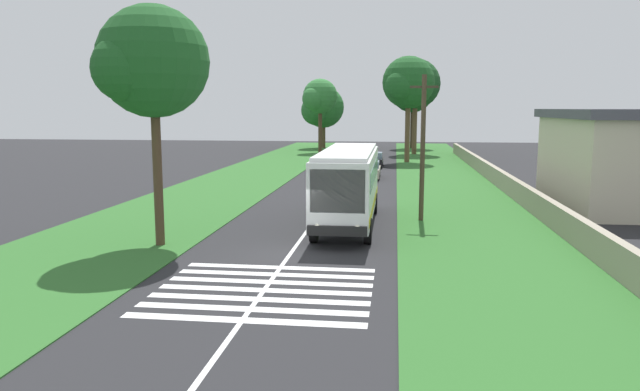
{
  "coord_description": "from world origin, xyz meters",
  "views": [
    {
      "loc": [
        -22.27,
        -4.03,
        5.7
      ],
      "look_at": [
        5.25,
        -0.54,
        1.6
      ],
      "focal_mm": 33.27,
      "sensor_mm": 36.0,
      "label": 1
    }
  ],
  "objects": [
    {
      "name": "ground",
      "position": [
        0.0,
        0.0,
        0.0
      ],
      "size": [
        160.0,
        160.0,
        0.0
      ],
      "primitive_type": "plane",
      "color": "#262628"
    },
    {
      "name": "grass_verge_left",
      "position": [
        15.0,
        8.2,
        0.02
      ],
      "size": [
        120.0,
        8.0,
        0.04
      ],
      "primitive_type": "cube",
      "color": "#2D6628",
      "rests_on": "ground"
    },
    {
      "name": "grass_verge_right",
      "position": [
        15.0,
        -8.2,
        0.02
      ],
      "size": [
        120.0,
        8.0,
        0.04
      ],
      "primitive_type": "cube",
      "color": "#2D6628",
      "rests_on": "ground"
    },
    {
      "name": "centre_line",
      "position": [
        15.0,
        0.0,
        0.0
      ],
      "size": [
        110.0,
        0.16,
        0.01
      ],
      "primitive_type": "cube",
      "color": "silver",
      "rests_on": "ground"
    },
    {
      "name": "coach_bus",
      "position": [
        6.28,
        -1.8,
        2.15
      ],
      "size": [
        11.16,
        2.62,
        3.73
      ],
      "color": "white",
      "rests_on": "ground"
    },
    {
      "name": "zebra_crossing",
      "position": [
        -4.57,
        0.0,
        0.0
      ],
      "size": [
        5.85,
        6.8,
        0.01
      ],
      "color": "silver",
      "rests_on": "ground"
    },
    {
      "name": "trailing_car_0",
      "position": [
        26.11,
        -1.95,
        0.67
      ],
      "size": [
        4.3,
        1.78,
        1.43
      ],
      "color": "#B7A893",
      "rests_on": "ground"
    },
    {
      "name": "trailing_car_1",
      "position": [
        35.78,
        -1.98,
        0.67
      ],
      "size": [
        4.3,
        1.78,
        1.43
      ],
      "color": "black",
      "rests_on": "ground"
    },
    {
      "name": "roadside_tree_left_0",
      "position": [
        1.15,
        5.74,
        7.4
      ],
      "size": [
        5.42,
        4.5,
        9.76
      ],
      "color": "#4C3826",
      "rests_on": "grass_verge_left"
    },
    {
      "name": "roadside_tree_left_1",
      "position": [
        53.54,
        5.7,
        7.04
      ],
      "size": [
        5.29,
        4.42,
        9.37
      ],
      "color": "#4C3826",
      "rests_on": "grass_verge_left"
    },
    {
      "name": "roadside_tree_left_2",
      "position": [
        62.05,
        6.4,
        5.67
      ],
      "size": [
        6.99,
        5.9,
        8.72
      ],
      "color": "brown",
      "rests_on": "grass_verge_left"
    },
    {
      "name": "roadside_tree_right_0",
      "position": [
        63.31,
        -6.19,
        7.9
      ],
      "size": [
        6.79,
        5.94,
        10.98
      ],
      "color": "#3D2D1E",
      "rests_on": "grass_verge_right"
    },
    {
      "name": "roadside_tree_right_1",
      "position": [
        52.61,
        -6.23,
        8.46
      ],
      "size": [
        7.36,
        6.08,
        11.67
      ],
      "color": "brown",
      "rests_on": "grass_verge_right"
    },
    {
      "name": "roadside_tree_right_2",
      "position": [
        41.29,
        -5.18,
        8.21
      ],
      "size": [
        6.24,
        5.44,
        11.05
      ],
      "color": "brown",
      "rests_on": "grass_verge_right"
    },
    {
      "name": "utility_pole",
      "position": [
        7.84,
        -5.4,
        3.83
      ],
      "size": [
        0.24,
        1.4,
        7.3
      ],
      "color": "#473828",
      "rests_on": "grass_verge_right"
    },
    {
      "name": "roadside_wall",
      "position": [
        20.0,
        -11.6,
        0.65
      ],
      "size": [
        70.0,
        0.4,
        1.23
      ],
      "primitive_type": "cube",
      "color": "#9E937F",
      "rests_on": "grass_verge_right"
    }
  ]
}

